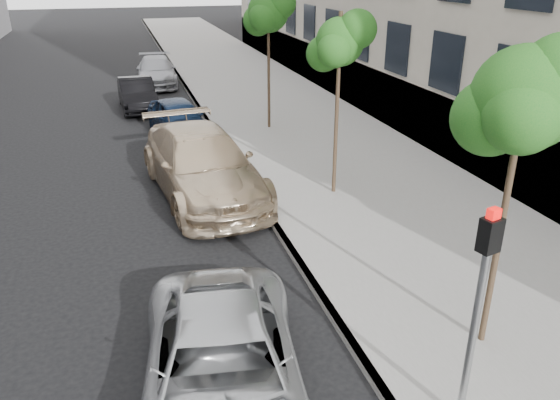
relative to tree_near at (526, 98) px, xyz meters
name	(u,v)px	position (x,y,z in m)	size (l,w,h in m)	color
sidewalk	(242,79)	(1.07, 22.50, -3.99)	(6.40, 72.00, 0.14)	gray
curb	(183,83)	(-2.05, 22.50, -3.99)	(0.15, 72.00, 0.14)	#9E9B93
tree_near	(526,98)	(0.00, 0.00, 0.00)	(1.77, 1.57, 4.80)	#38281C
tree_mid	(341,42)	(0.00, 6.50, -0.08)	(1.55, 1.35, 4.62)	#38281C
tree_far	(269,12)	(0.00, 13.00, 0.14)	(1.74, 1.54, 4.92)	#38281C
signal_pole	(480,296)	(-1.33, -1.36, -2.00)	(0.28, 0.23, 3.07)	#939699
minivan	(223,371)	(-4.28, -0.18, -3.40)	(2.19, 4.76, 1.32)	#BABCBF
suv	(202,164)	(-3.33, 7.59, -3.21)	(2.40, 5.91, 1.72)	#C9B18F
sedan_blue	(178,118)	(-3.33, 13.12, -3.39)	(1.59, 3.95, 1.35)	#112039
sedan_black	(137,94)	(-4.53, 17.67, -3.41)	(1.38, 3.95, 1.30)	black
sedan_rear	(156,71)	(-3.33, 22.61, -3.38)	(1.92, 4.72, 1.37)	#A0A1A8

